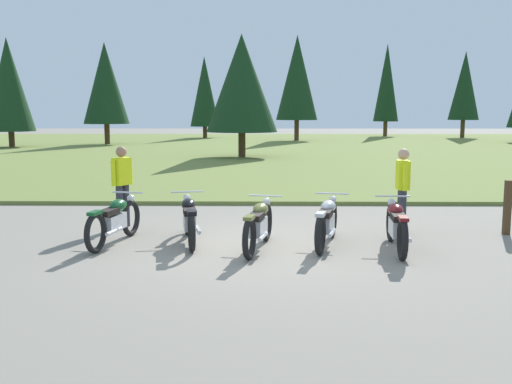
{
  "coord_description": "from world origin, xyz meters",
  "views": [
    {
      "loc": [
        0.12,
        -10.04,
        2.39
      ],
      "look_at": [
        0.0,
        0.6,
        0.9
      ],
      "focal_mm": 40.77,
      "sensor_mm": 36.0,
      "label": 1
    }
  ],
  "objects_px": {
    "motorcycle_maroon": "(397,225)",
    "rider_in_hivis_vest": "(122,182)",
    "motorcycle_british_green": "(115,220)",
    "trail_marker_post": "(507,208)",
    "rider_checking_bike": "(403,186)",
    "motorcycle_olive": "(259,225)",
    "motorcycle_silver": "(327,221)",
    "motorcycle_black": "(189,219)"
  },
  "relations": [
    {
      "from": "motorcycle_silver",
      "to": "trail_marker_post",
      "type": "height_order",
      "value": "trail_marker_post"
    },
    {
      "from": "motorcycle_silver",
      "to": "trail_marker_post",
      "type": "distance_m",
      "value": 3.73
    },
    {
      "from": "motorcycle_black",
      "to": "motorcycle_british_green",
      "type": "bearing_deg",
      "value": -175.6
    },
    {
      "from": "motorcycle_british_green",
      "to": "motorcycle_maroon",
      "type": "distance_m",
      "value": 5.0
    },
    {
      "from": "motorcycle_black",
      "to": "motorcycle_olive",
      "type": "bearing_deg",
      "value": -21.64
    },
    {
      "from": "rider_checking_bike",
      "to": "trail_marker_post",
      "type": "relative_size",
      "value": 1.57
    },
    {
      "from": "motorcycle_black",
      "to": "rider_checking_bike",
      "type": "relative_size",
      "value": 1.25
    },
    {
      "from": "motorcycle_black",
      "to": "motorcycle_silver",
      "type": "distance_m",
      "value": 2.49
    },
    {
      "from": "motorcycle_black",
      "to": "rider_in_hivis_vest",
      "type": "bearing_deg",
      "value": 136.99
    },
    {
      "from": "rider_in_hivis_vest",
      "to": "rider_checking_bike",
      "type": "bearing_deg",
      "value": -6.29
    },
    {
      "from": "motorcycle_british_green",
      "to": "motorcycle_maroon",
      "type": "relative_size",
      "value": 0.99
    },
    {
      "from": "motorcycle_british_green",
      "to": "trail_marker_post",
      "type": "distance_m",
      "value": 7.47
    },
    {
      "from": "motorcycle_olive",
      "to": "motorcycle_silver",
      "type": "distance_m",
      "value": 1.25
    },
    {
      "from": "motorcycle_maroon",
      "to": "trail_marker_post",
      "type": "height_order",
      "value": "trail_marker_post"
    },
    {
      "from": "motorcycle_british_green",
      "to": "motorcycle_maroon",
      "type": "height_order",
      "value": "same"
    },
    {
      "from": "motorcycle_silver",
      "to": "rider_in_hivis_vest",
      "type": "xyz_separation_m",
      "value": [
        -4.04,
        1.64,
        0.51
      ]
    },
    {
      "from": "motorcycle_silver",
      "to": "motorcycle_british_green",
      "type": "bearing_deg",
      "value": 178.69
    },
    {
      "from": "motorcycle_silver",
      "to": "trail_marker_post",
      "type": "xyz_separation_m",
      "value": [
        3.6,
        0.97,
        0.09
      ]
    },
    {
      "from": "rider_in_hivis_vest",
      "to": "trail_marker_post",
      "type": "distance_m",
      "value": 7.68
    },
    {
      "from": "rider_in_hivis_vest",
      "to": "rider_checking_bike",
      "type": "relative_size",
      "value": 1.0
    },
    {
      "from": "motorcycle_british_green",
      "to": "rider_in_hivis_vest",
      "type": "distance_m",
      "value": 1.65
    },
    {
      "from": "motorcycle_maroon",
      "to": "motorcycle_black",
      "type": "bearing_deg",
      "value": 171.59
    },
    {
      "from": "motorcycle_british_green",
      "to": "motorcycle_maroon",
      "type": "bearing_deg",
      "value": -5.0
    },
    {
      "from": "rider_in_hivis_vest",
      "to": "rider_checking_bike",
      "type": "xyz_separation_m",
      "value": [
        5.61,
        -0.62,
        0.0
      ]
    },
    {
      "from": "motorcycle_british_green",
      "to": "trail_marker_post",
      "type": "xyz_separation_m",
      "value": [
        7.42,
        0.88,
        0.09
      ]
    },
    {
      "from": "motorcycle_british_green",
      "to": "motorcycle_silver",
      "type": "relative_size",
      "value": 1.01
    },
    {
      "from": "motorcycle_maroon",
      "to": "rider_in_hivis_vest",
      "type": "distance_m",
      "value": 5.59
    },
    {
      "from": "motorcycle_olive",
      "to": "motorcycle_maroon",
      "type": "height_order",
      "value": "same"
    },
    {
      "from": "trail_marker_post",
      "to": "rider_checking_bike",
      "type": "bearing_deg",
      "value": 178.41
    },
    {
      "from": "trail_marker_post",
      "to": "motorcycle_black",
      "type": "bearing_deg",
      "value": -172.7
    },
    {
      "from": "rider_checking_bike",
      "to": "trail_marker_post",
      "type": "xyz_separation_m",
      "value": [
        2.03,
        -0.06,
        -0.42
      ]
    },
    {
      "from": "motorcycle_british_green",
      "to": "rider_in_hivis_vest",
      "type": "xyz_separation_m",
      "value": [
        -0.22,
        1.56,
        0.51
      ]
    },
    {
      "from": "motorcycle_maroon",
      "to": "rider_checking_bike",
      "type": "relative_size",
      "value": 1.26
    },
    {
      "from": "motorcycle_black",
      "to": "motorcycle_maroon",
      "type": "height_order",
      "value": "same"
    },
    {
      "from": "motorcycle_black",
      "to": "trail_marker_post",
      "type": "xyz_separation_m",
      "value": [
        6.08,
        0.78,
        0.09
      ]
    },
    {
      "from": "motorcycle_british_green",
      "to": "trail_marker_post",
      "type": "bearing_deg",
      "value": 6.78
    },
    {
      "from": "motorcycle_silver",
      "to": "motorcycle_maroon",
      "type": "bearing_deg",
      "value": -16.71
    },
    {
      "from": "motorcycle_british_green",
      "to": "motorcycle_black",
      "type": "distance_m",
      "value": 1.34
    },
    {
      "from": "motorcycle_british_green",
      "to": "rider_checking_bike",
      "type": "height_order",
      "value": "rider_checking_bike"
    },
    {
      "from": "trail_marker_post",
      "to": "motorcycle_olive",
      "type": "bearing_deg",
      "value": -165.09
    },
    {
      "from": "motorcycle_olive",
      "to": "trail_marker_post",
      "type": "xyz_separation_m",
      "value": [
        4.81,
        1.28,
        0.09
      ]
    },
    {
      "from": "motorcycle_silver",
      "to": "rider_checking_bike",
      "type": "distance_m",
      "value": 1.94
    }
  ]
}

